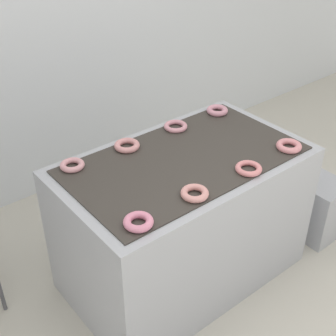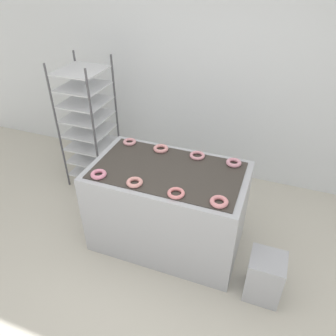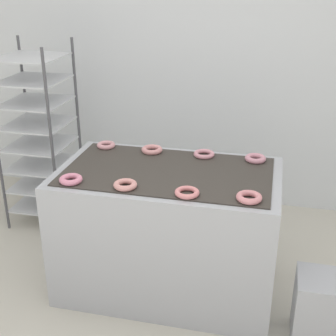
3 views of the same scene
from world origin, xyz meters
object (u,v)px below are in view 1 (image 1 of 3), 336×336
Objects in this scene: donut_near_left at (138,222)px; donut_near_right at (289,146)px; donut_far_left at (72,165)px; donut_far_midleft at (127,145)px; donut_far_midright at (176,126)px; glaze_bin at (319,209)px; donut_near_midleft at (195,193)px; donut_near_midright at (249,168)px; donut_far_right at (217,110)px; fryer_machine at (183,220)px.

donut_near_right is (1.08, 0.01, 0.00)m from donut_near_left.
donut_near_left is 0.62m from donut_far_left.
donut_far_midright is (0.37, 0.01, -0.00)m from donut_far_midleft.
donut_near_left reaches higher than glaze_bin.
donut_far_midleft is (0.01, 0.60, 0.00)m from donut_near_midleft.
donut_near_midright and donut_far_midright have the same top height.
donut_far_midleft reaches higher than donut_far_left.
donut_near_right is at bearing -89.95° from donut_far_right.
donut_near_midright is 0.96m from donut_far_left.
donut_near_left is 1.08m from donut_near_right.
donut_far_right reaches higher than glaze_bin.
donut_near_midright is at bearing -177.84° from donut_near_right.
donut_near_midright reaches higher than glaze_bin.
donut_far_midleft is (-0.37, 0.61, 0.00)m from donut_near_midright.
donut_near_midleft is 0.99× the size of donut_near_midright.
fryer_machine is 0.58m from donut_near_midleft.
donut_far_right is at bearing 59.88° from donut_near_midright.
fryer_machine is at bearing -121.37° from donut_far_midright.
glaze_bin is 0.83m from donut_near_right.
donut_far_right reaches higher than fryer_machine.
donut_near_midleft is 0.70m from donut_far_left.
donut_far_left is at bearing 157.79° from glaze_bin.
glaze_bin is 3.03× the size of donut_far_midright.
glaze_bin is at bearing -52.91° from donut_far_right.
donut_near_right is (0.73, 0.00, 0.00)m from donut_near_midleft.
donut_near_midleft is at bearing -140.77° from donut_far_right.
glaze_bin is 3.14× the size of donut_far_right.
donut_near_right is at bearing -59.58° from donut_far_midright.
fryer_machine is at bearing -151.01° from donut_far_right.
donut_near_midright is 1.08× the size of donut_far_left.
donut_near_left is at bearing -150.73° from fryer_machine.
donut_near_midright reaches higher than fryer_machine.
donut_far_right is (1.08, 0.60, -0.00)m from donut_near_left.
donut_near_midright is 1.02× the size of donut_far_right.
donut_near_midright is 0.98× the size of donut_near_right.
donut_far_left is at bearing 177.48° from donut_far_midleft.
donut_near_midright is at bearing -0.61° from donut_near_left.
fryer_machine is 0.58m from donut_far_midleft.
donut_far_midleft is at bearing 59.59° from donut_near_left.
donut_far_right is (0.54, 0.30, 0.46)m from fryer_machine.
donut_far_right reaches higher than donut_far_midright.
donut_far_left reaches higher than donut_near_midright.
donut_near_midleft is 0.38m from donut_near_midright.
glaze_bin is at bearing -22.21° from donut_far_left.
donut_near_midright is (-0.82, 0.01, 0.68)m from glaze_bin.
donut_near_left is 0.73m from donut_near_midright.
glaze_bin is at bearing -0.48° from donut_near_left.
donut_far_right is at bearing 28.99° from fryer_machine.
donut_far_midright is at bearing 1.07° from donut_far_midleft.
donut_near_right is 0.60m from donut_far_right.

